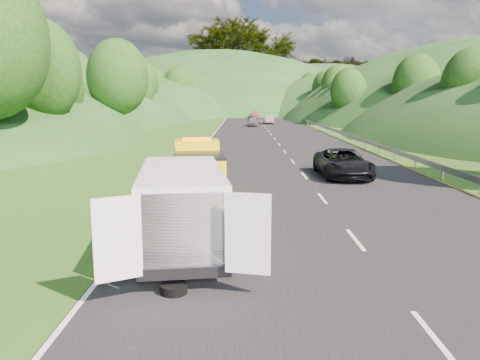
{
  "coord_description": "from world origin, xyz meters",
  "views": [
    {
      "loc": [
        -0.48,
        -15.8,
        4.29
      ],
      "look_at": [
        -0.55,
        1.29,
        1.3
      ],
      "focal_mm": 35.0,
      "sensor_mm": 36.0,
      "label": 1
    }
  ],
  "objects_px": {
    "suitcase": "(135,212)",
    "passing_suv": "(342,177)",
    "white_van": "(182,204)",
    "woman": "(151,213)",
    "child": "(167,230)",
    "worker": "(193,272)",
    "spare_tire": "(174,294)",
    "tow_truck": "(198,166)"
  },
  "relations": [
    {
      "from": "worker",
      "to": "child",
      "type": "bearing_deg",
      "value": 98.25
    },
    {
      "from": "white_van",
      "to": "woman",
      "type": "height_order",
      "value": "white_van"
    },
    {
      "from": "spare_tire",
      "to": "passing_suv",
      "type": "distance_m",
      "value": 17.23
    },
    {
      "from": "passing_suv",
      "to": "child",
      "type": "bearing_deg",
      "value": -128.2
    },
    {
      "from": "woman",
      "to": "suitcase",
      "type": "bearing_deg",
      "value": 132.21
    },
    {
      "from": "suitcase",
      "to": "passing_suv",
      "type": "relative_size",
      "value": 0.11
    },
    {
      "from": "white_van",
      "to": "suitcase",
      "type": "distance_m",
      "value": 4.21
    },
    {
      "from": "child",
      "to": "suitcase",
      "type": "xyz_separation_m",
      "value": [
        -1.38,
        1.37,
        0.3
      ]
    },
    {
      "from": "suitcase",
      "to": "spare_tire",
      "type": "distance_m",
      "value": 6.86
    },
    {
      "from": "woman",
      "to": "suitcase",
      "type": "xyz_separation_m",
      "value": [
        -0.4,
        -0.92,
        0.3
      ]
    },
    {
      "from": "child",
      "to": "worker",
      "type": "xyz_separation_m",
      "value": [
        1.24,
        -3.74,
        0.0
      ]
    },
    {
      "from": "tow_truck",
      "to": "worker",
      "type": "distance_m",
      "value": 10.35
    },
    {
      "from": "worker",
      "to": "spare_tire",
      "type": "xyz_separation_m",
      "value": [
        -0.3,
        -1.34,
        0.0
      ]
    },
    {
      "from": "worker",
      "to": "tow_truck",
      "type": "bearing_deg",
      "value": 84.42
    },
    {
      "from": "worker",
      "to": "suitcase",
      "type": "height_order",
      "value": "worker"
    },
    {
      "from": "child",
      "to": "worker",
      "type": "distance_m",
      "value": 3.94
    },
    {
      "from": "white_van",
      "to": "passing_suv",
      "type": "distance_m",
      "value": 14.7
    },
    {
      "from": "white_van",
      "to": "woman",
      "type": "distance_m",
      "value": 4.91
    },
    {
      "from": "white_van",
      "to": "child",
      "type": "height_order",
      "value": "white_van"
    },
    {
      "from": "child",
      "to": "spare_tire",
      "type": "xyz_separation_m",
      "value": [
        0.95,
        -5.08,
        0.0
      ]
    },
    {
      "from": "white_van",
      "to": "tow_truck",
      "type": "bearing_deg",
      "value": 84.34
    },
    {
      "from": "tow_truck",
      "to": "passing_suv",
      "type": "height_order",
      "value": "tow_truck"
    },
    {
      "from": "worker",
      "to": "spare_tire",
      "type": "distance_m",
      "value": 1.38
    },
    {
      "from": "woman",
      "to": "suitcase",
      "type": "distance_m",
      "value": 1.05
    },
    {
      "from": "child",
      "to": "spare_tire",
      "type": "relative_size",
      "value": 1.77
    },
    {
      "from": "woman",
      "to": "passing_suv",
      "type": "bearing_deg",
      "value": -71.58
    },
    {
      "from": "white_van",
      "to": "suitcase",
      "type": "height_order",
      "value": "white_van"
    },
    {
      "from": "white_van",
      "to": "woman",
      "type": "xyz_separation_m",
      "value": [
        -1.75,
        4.38,
        -1.35
      ]
    },
    {
      "from": "child",
      "to": "worker",
      "type": "height_order",
      "value": "worker"
    },
    {
      "from": "tow_truck",
      "to": "passing_suv",
      "type": "bearing_deg",
      "value": 21.09
    },
    {
      "from": "white_van",
      "to": "spare_tire",
      "type": "xyz_separation_m",
      "value": [
        0.18,
        -2.99,
        -1.35
      ]
    },
    {
      "from": "white_van",
      "to": "woman",
      "type": "bearing_deg",
      "value": 103.8
    },
    {
      "from": "child",
      "to": "white_van",
      "type": "bearing_deg",
      "value": -52.55
    },
    {
      "from": "woman",
      "to": "spare_tire",
      "type": "height_order",
      "value": "woman"
    },
    {
      "from": "white_van",
      "to": "passing_suv",
      "type": "height_order",
      "value": "white_van"
    },
    {
      "from": "white_van",
      "to": "child",
      "type": "relative_size",
      "value": 6.52
    },
    {
      "from": "white_van",
      "to": "spare_tire",
      "type": "distance_m",
      "value": 3.28
    },
    {
      "from": "suitcase",
      "to": "passing_suv",
      "type": "distance_m",
      "value": 13.2
    },
    {
      "from": "child",
      "to": "passing_suv",
      "type": "relative_size",
      "value": 0.2
    },
    {
      "from": "tow_truck",
      "to": "spare_tire",
      "type": "relative_size",
      "value": 9.64
    },
    {
      "from": "tow_truck",
      "to": "white_van",
      "type": "distance_m",
      "value": 8.62
    },
    {
      "from": "worker",
      "to": "passing_suv",
      "type": "xyz_separation_m",
      "value": [
        6.78,
        14.36,
        0.0
      ]
    }
  ]
}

